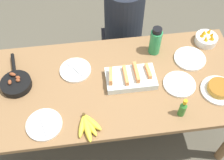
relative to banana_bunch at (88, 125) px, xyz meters
The scene contains 14 objects.
ground_plane 0.82m from the banana_bunch, 58.78° to the left, with size 14.00×14.00×0.00m, color #565142.
dining_table 0.38m from the banana_bunch, 58.78° to the left, with size 1.83×0.82×0.72m.
banana_bunch is the anchor object (origin of this frame).
melon_tray 0.44m from the banana_bunch, 44.66° to the left, with size 0.34×0.20×0.10m.
skillet 0.58m from the banana_bunch, 140.55° to the left, with size 0.20×0.37×0.08m.
frittata_plate_center 0.89m from the banana_bunch, ahead, with size 0.24×0.24×0.06m.
empty_plate_near_front 0.68m from the banana_bunch, 20.07° to the left, with size 0.22×0.22×0.02m.
empty_plate_far_left 0.89m from the banana_bunch, 29.86° to the left, with size 0.23×0.23×0.02m.
empty_plate_far_right 0.27m from the banana_bunch, behind, with size 0.22×0.22×0.02m.
empty_plate_mid_edge 0.45m from the banana_bunch, 96.80° to the left, with size 0.22×0.22×0.02m.
fruit_bowl_mango 1.12m from the banana_bunch, 32.42° to the left, with size 0.17×0.17×0.11m.
water_bottle 0.78m from the banana_bunch, 46.23° to the left, with size 0.08×0.08×0.23m.
hot_sauce_bottle 0.59m from the banana_bunch, ahead, with size 0.04×0.04×0.15m.
person_figure 1.07m from the banana_bunch, 68.90° to the left, with size 0.36×0.36×1.23m.
Camera 1 is at (-0.15, -1.11, 2.26)m, focal length 45.00 mm.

